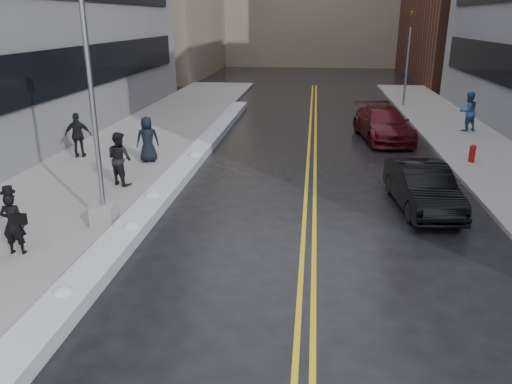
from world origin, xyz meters
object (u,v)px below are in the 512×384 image
(pedestrian_c, at_px, (148,139))
(lamppost, at_px, (97,143))
(traffic_signal, at_px, (408,56))
(car_maroon, at_px, (383,124))
(fire_hydrant, at_px, (472,152))
(pedestrian_d, at_px, (78,135))
(pedestrian_east, at_px, (468,112))
(car_black, at_px, (423,187))
(pedestrian_b, at_px, (120,158))
(pedestrian_fedora, at_px, (13,224))

(pedestrian_c, bearing_deg, lamppost, 74.04)
(traffic_signal, xyz_separation_m, car_maroon, (-2.55, -9.68, -2.62))
(lamppost, distance_m, car_maroon, 15.50)
(fire_hydrant, distance_m, pedestrian_c, 13.23)
(pedestrian_d, bearing_deg, pedestrian_east, -169.75)
(lamppost, xyz_separation_m, traffic_signal, (11.80, 22.00, 0.87))
(fire_hydrant, bearing_deg, car_maroon, 125.24)
(car_black, bearing_deg, fire_hydrant, 54.68)
(pedestrian_b, bearing_deg, traffic_signal, -95.87)
(lamppost, xyz_separation_m, fire_hydrant, (12.30, 8.00, -1.98))
(pedestrian_b, relative_size, pedestrian_d, 1.00)
(traffic_signal, distance_m, pedestrian_c, 20.10)
(lamppost, height_order, pedestrian_c, lamppost)
(pedestrian_fedora, relative_size, pedestrian_b, 0.85)
(fire_hydrant, distance_m, pedestrian_fedora, 17.02)
(pedestrian_d, bearing_deg, fire_hydrant, 171.77)
(pedestrian_c, bearing_deg, car_black, 136.17)
(pedestrian_fedora, distance_m, pedestrian_east, 22.19)
(lamppost, height_order, traffic_signal, lamppost)
(pedestrian_fedora, xyz_separation_m, pedestrian_c, (0.60, 8.58, 0.13))
(fire_hydrant, relative_size, pedestrian_fedora, 0.46)
(fire_hydrant, relative_size, car_black, 0.17)
(pedestrian_fedora, height_order, pedestrian_d, pedestrian_d)
(traffic_signal, height_order, pedestrian_b, traffic_signal)
(pedestrian_b, bearing_deg, fire_hydrant, -132.80)
(pedestrian_fedora, distance_m, car_maroon, 17.89)
(pedestrian_fedora, bearing_deg, pedestrian_c, -100.10)
(fire_hydrant, height_order, pedestrian_c, pedestrian_c)
(lamppost, height_order, pedestrian_d, lamppost)
(lamppost, distance_m, pedestrian_b, 3.96)
(fire_hydrant, relative_size, pedestrian_d, 0.39)
(pedestrian_d, bearing_deg, pedestrian_b, 120.73)
(traffic_signal, relative_size, pedestrian_east, 2.99)
(pedestrian_d, relative_size, car_maroon, 0.35)
(pedestrian_c, relative_size, pedestrian_d, 0.99)
(lamppost, bearing_deg, pedestrian_east, 45.89)
(fire_hydrant, relative_size, pedestrian_east, 0.36)
(lamppost, bearing_deg, pedestrian_fedora, -125.44)
(pedestrian_east, distance_m, car_maroon, 4.86)
(pedestrian_east, bearing_deg, traffic_signal, -99.77)
(car_black, distance_m, car_maroon, 9.57)
(pedestrian_d, distance_m, pedestrian_east, 19.12)
(pedestrian_east, distance_m, car_black, 12.25)
(pedestrian_d, bearing_deg, pedestrian_fedora, 93.66)
(pedestrian_d, bearing_deg, car_black, 150.52)
(pedestrian_c, distance_m, pedestrian_east, 16.44)
(lamppost, xyz_separation_m, pedestrian_c, (-0.84, 6.55, -1.45))
(pedestrian_d, bearing_deg, pedestrian_c, 161.28)
(car_black, bearing_deg, car_maroon, 84.76)
(pedestrian_east, relative_size, car_black, 0.46)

